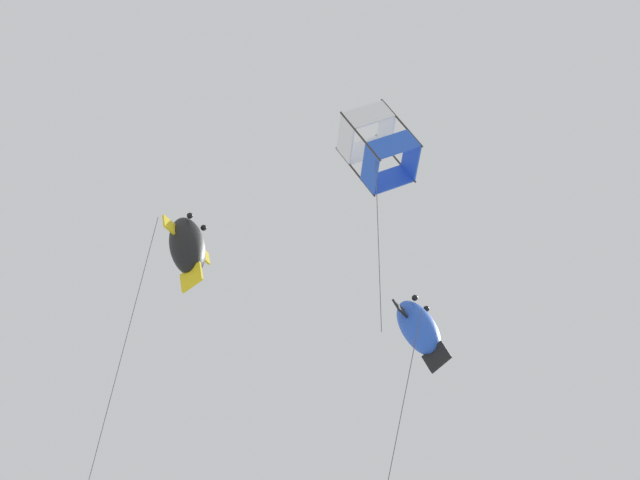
{
  "coord_description": "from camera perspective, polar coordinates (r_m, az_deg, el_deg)",
  "views": [
    {
      "loc": [
        -16.05,
        3.78,
        0.5
      ],
      "look_at": [
        0.06,
        4.33,
        15.49
      ],
      "focal_mm": 62.41,
      "sensor_mm": 36.0,
      "label": 1
    }
  ],
  "objects": [
    {
      "name": "kite_box_mid_left",
      "position": [
        21.17,
        3.0,
        4.75
      ],
      "size": [
        1.11,
        1.64,
        4.96
      ],
      "rotation": [
        0.51,
        0.0,
        3.25
      ],
      "color": "white"
    },
    {
      "name": "kite_fish_near_right",
      "position": [
        20.65,
        5.08,
        -4.53
      ],
      "size": [
        2.33,
        1.86,
        6.2
      ],
      "rotation": [
        0.38,
        0.0,
        2.54
      ],
      "color": "blue"
    },
    {
      "name": "kite_fish_near_left",
      "position": [
        24.63,
        -6.82,
        -0.33
      ],
      "size": [
        2.85,
        2.49,
        10.45
      ],
      "rotation": [
        0.22,
        0.0,
        2.56
      ],
      "color": "black"
    }
  ]
}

